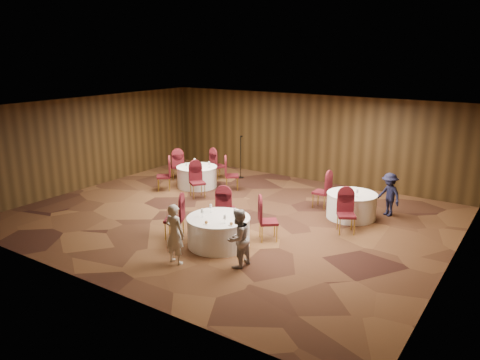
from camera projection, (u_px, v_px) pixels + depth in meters
The scene contains 15 objects.
ground at pixel (231, 216), 13.81m from camera, with size 12.00×12.00×0.00m, color black.
room_shell at pixel (230, 151), 13.28m from camera, with size 12.00×12.00×12.00m.
table_main at pixel (219, 231), 11.67m from camera, with size 1.58×1.58×0.74m.
table_left at pixel (197, 176), 16.73m from camera, with size 1.44×1.44×0.74m.
table_right at pixel (351, 205), 13.61m from camera, with size 1.44×1.44×0.74m.
chairs_main at pixel (222, 216), 12.36m from camera, with size 2.84×2.14×1.00m.
chairs_left at pixel (198, 173), 16.73m from camera, with size 3.25×2.99×1.00m.
chairs_right at pixel (333, 203), 13.46m from camera, with size 2.04×2.19×1.00m.
tabletop_main at pixel (222, 216), 11.40m from camera, with size 1.08×1.09×0.22m.
tabletop_left at pixel (197, 164), 16.60m from camera, with size 0.84×0.81×0.22m.
tabletop_right at pixel (357, 191), 13.16m from camera, with size 0.08×0.08×0.22m.
mic_stand at pixel (241, 166), 17.89m from camera, with size 0.24×0.24×1.63m.
woman_a at pixel (175, 234), 10.60m from camera, with size 0.52×0.34×1.42m, color silver.
woman_b at pixel (238, 238), 10.44m from camera, with size 0.66×0.51×1.35m, color #A6A5AA.
man_c at pixel (389, 195), 13.72m from camera, with size 0.84×0.48×1.29m, color black.
Camera 1 is at (7.47, -10.66, 4.73)m, focal length 35.00 mm.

